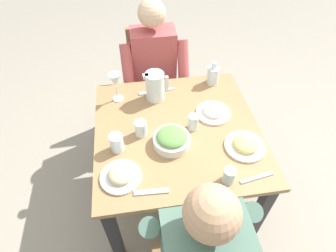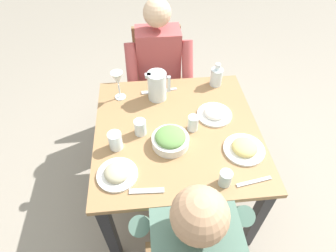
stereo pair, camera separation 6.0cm
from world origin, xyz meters
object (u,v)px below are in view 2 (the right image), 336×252
diner_near (188,240)px  plate_beans (117,173)px  plate_fries (244,148)px  dining_table (177,141)px  wine_glass (118,80)px  salad_bowl (170,139)px  chair_far (158,75)px  diner_far (160,75)px  plate_yoghurt (215,113)px  water_glass_center (140,127)px  water_glass_far_right (225,178)px  water_glass_near_right (115,141)px  oil_carafe (216,77)px  water_pitcher (157,86)px  water_glass_far_left (193,123)px

diner_near → plate_beans: bearing=133.4°
plate_fries → plate_beans: bearing=-172.0°
dining_table → wine_glass: (-0.34, 0.32, 0.25)m
salad_bowl → chair_far: bearing=90.3°
diner_far → plate_beans: 0.95m
dining_table → plate_yoghurt: size_ratio=4.51×
salad_bowl → water_glass_center: size_ratio=2.15×
diner_far → water_glass_far_right: (0.24, -1.00, 0.10)m
diner_far → water_glass_near_right: bearing=-112.1°
water_glass_near_right → wine_glass: size_ratio=0.54×
diner_far → water_glass_center: (-0.16, -0.63, 0.11)m
diner_near → salad_bowl: size_ratio=5.70×
plate_yoghurt → oil_carafe: size_ratio=1.29×
water_pitcher → water_glass_far_left: 0.36m
water_glass_far_left → water_glass_near_right: size_ratio=0.91×
plate_yoghurt → dining_table: bearing=-159.3°
water_pitcher → oil_carafe: size_ratio=1.16×
plate_yoghurt → salad_bowl: bearing=-145.6°
water_glass_far_left → plate_beans: bearing=-146.8°
chair_far → water_pitcher: bearing=-94.0°
plate_yoghurt → water_glass_center: size_ratio=2.23×
chair_far → wine_glass: bearing=-118.9°
water_glass_near_right → oil_carafe: size_ratio=0.65×
plate_fries → dining_table: bearing=150.8°
salad_bowl → plate_yoghurt: bearing=34.4°
plate_fries → wine_glass: (-0.68, 0.51, 0.12)m
water_glass_far_left → oil_carafe: oil_carafe is taller
plate_beans → diner_near: bearing=-46.6°
water_glass_center → diner_far: bearing=76.0°
chair_far → plate_yoghurt: bearing=-67.9°
diner_far → water_glass_far_right: size_ratio=13.74×
chair_far → water_glass_near_right: chair_far is taller
diner_near → plate_yoghurt: bearing=69.5°
water_pitcher → plate_fries: (0.44, -0.49, -0.08)m
diner_far → wine_glass: size_ratio=5.98×
plate_yoghurt → water_glass_far_left: water_glass_far_left is taller
water_glass_far_left → oil_carafe: (0.22, 0.40, 0.01)m
chair_far → water_pitcher: water_pitcher is taller
diner_near → water_pitcher: size_ratio=6.17×
chair_far → diner_near: diner_near is taller
plate_yoghurt → water_glass_near_right: 0.62m
chair_far → plate_fries: (0.40, -1.02, 0.23)m
diner_near → diner_far: bearing=91.5°
water_glass_far_left → wine_glass: 0.54m
diner_far → wine_glass: 0.46m
diner_far → plate_yoghurt: diner_far is taller
dining_table → wine_glass: size_ratio=4.89×
diner_far → water_glass_center: 0.66m
salad_bowl → water_glass_near_right: 0.30m
diner_far → water_glass_far_left: 0.65m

